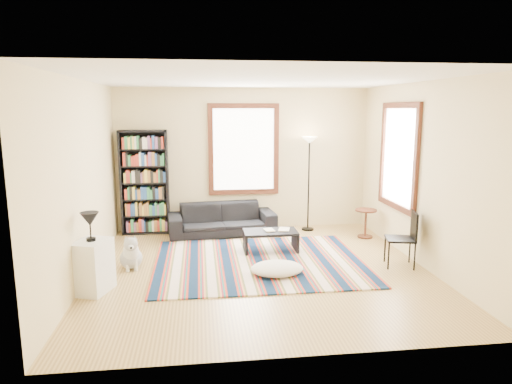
{
  "coord_description": "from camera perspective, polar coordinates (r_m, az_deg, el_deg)",
  "views": [
    {
      "loc": [
        -0.88,
        -6.52,
        2.39
      ],
      "look_at": [
        0.0,
        0.5,
        1.1
      ],
      "focal_mm": 32.0,
      "sensor_mm": 36.0,
      "label": 1
    }
  ],
  "objects": [
    {
      "name": "bookshelf",
      "position": [
        9.01,
        -13.74,
        1.17
      ],
      "size": [
        0.9,
        0.3,
        2.0
      ],
      "primitive_type": "cube",
      "color": "black",
      "rests_on": "floor"
    },
    {
      "name": "floor_lamp",
      "position": [
        9.04,
        6.6,
        0.98
      ],
      "size": [
        0.39,
        0.39,
        1.86
      ],
      "primitive_type": null,
      "rotation": [
        0.0,
        0.0,
        0.39
      ],
      "color": "black",
      "rests_on": "floor"
    },
    {
      "name": "wall_left",
      "position": [
        6.8,
        -21.29,
        1.26
      ],
      "size": [
        0.1,
        5.0,
        2.8
      ],
      "primitive_type": "cube",
      "color": "beige",
      "rests_on": "floor"
    },
    {
      "name": "sofa",
      "position": [
        8.83,
        -4.29,
        -3.4
      ],
      "size": [
        1.0,
        2.1,
        0.59
      ],
      "primitive_type": "imported",
      "rotation": [
        0.0,
        0.0,
        0.1
      ],
      "color": "black",
      "rests_on": "floor"
    },
    {
      "name": "book_a",
      "position": [
        7.72,
        1.08,
        -4.83
      ],
      "size": [
        0.23,
        0.19,
        0.02
      ],
      "primitive_type": "imported",
      "rotation": [
        0.0,
        0.0,
        0.14
      ],
      "color": "beige",
      "rests_on": "coffee_table"
    },
    {
      "name": "folding_chair",
      "position": [
        7.35,
        17.58,
        -5.62
      ],
      "size": [
        0.51,
        0.49,
        0.86
      ],
      "primitive_type": "cube",
      "rotation": [
        0.0,
        0.0,
        -0.25
      ],
      "color": "black",
      "rests_on": "floor"
    },
    {
      "name": "wall_back",
      "position": [
        9.16,
        -1.59,
        4.14
      ],
      "size": [
        5.0,
        0.1,
        2.8
      ],
      "primitive_type": "cube",
      "color": "beige",
      "rests_on": "floor"
    },
    {
      "name": "table_lamp",
      "position": [
        6.29,
        -20.02,
        -4.09
      ],
      "size": [
        0.24,
        0.24,
        0.38
      ],
      "primitive_type": null,
      "rotation": [
        0.0,
        0.0,
        -0.01
      ],
      "color": "black",
      "rests_on": "white_cabinet"
    },
    {
      "name": "floor",
      "position": [
        7.01,
        0.51,
        -10.02
      ],
      "size": [
        5.0,
        5.0,
        0.1
      ],
      "primitive_type": "cube",
      "color": "tan",
      "rests_on": "ground"
    },
    {
      "name": "white_cabinet",
      "position": [
        6.44,
        -19.72,
        -8.75
      ],
      "size": [
        0.52,
        0.6,
        0.7
      ],
      "primitive_type": "cube",
      "rotation": [
        0.0,
        0.0,
        -0.33
      ],
      "color": "white",
      "rests_on": "floor"
    },
    {
      "name": "window_back",
      "position": [
        9.06,
        -1.55,
        5.34
      ],
      "size": [
        1.2,
        0.06,
        1.6
      ],
      "primitive_type": "cube",
      "color": "white",
      "rests_on": "wall_back"
    },
    {
      "name": "coffee_table",
      "position": [
        7.79,
        1.81,
        -6.15
      ],
      "size": [
        1.01,
        0.74,
        0.36
      ],
      "primitive_type": "cube",
      "rotation": [
        0.0,
        0.0,
        -0.29
      ],
      "color": "black",
      "rests_on": "floor"
    },
    {
      "name": "side_table",
      "position": [
        8.83,
        13.53,
        -3.84
      ],
      "size": [
        0.49,
        0.49,
        0.54
      ],
      "primitive_type": "cylinder",
      "rotation": [
        0.0,
        0.0,
        -0.25
      ],
      "color": "#4D1E13",
      "rests_on": "floor"
    },
    {
      "name": "book_b",
      "position": [
        7.81,
        2.85,
        -4.67
      ],
      "size": [
        0.24,
        0.29,
        0.02
      ],
      "primitive_type": "imported",
      "rotation": [
        0.0,
        0.0,
        -0.27
      ],
      "color": "beige",
      "rests_on": "coffee_table"
    },
    {
      "name": "dog",
      "position": [
        7.22,
        -15.39,
        -7.18
      ],
      "size": [
        0.46,
        0.58,
        0.52
      ],
      "primitive_type": null,
      "rotation": [
        0.0,
        0.0,
        0.18
      ],
      "color": "silver",
      "rests_on": "floor"
    },
    {
      "name": "floor_cushion",
      "position": [
        6.75,
        2.64,
        -9.54
      ],
      "size": [
        0.78,
        0.59,
        0.19
      ],
      "primitive_type": "ellipsoid",
      "rotation": [
        0.0,
        0.0,
        0.01
      ],
      "color": "white",
      "rests_on": "floor"
    },
    {
      "name": "wall_right",
      "position": [
        7.43,
        20.44,
        2.03
      ],
      "size": [
        0.1,
        5.0,
        2.8
      ],
      "primitive_type": "cube",
      "color": "beige",
      "rests_on": "floor"
    },
    {
      "name": "ceiling",
      "position": [
        6.59,
        0.56,
        14.34
      ],
      "size": [
        5.0,
        5.0,
        0.1
      ],
      "primitive_type": "cube",
      "color": "white",
      "rests_on": "floor"
    },
    {
      "name": "wall_front",
      "position": [
        4.18,
        5.2,
        -3.42
      ],
      "size": [
        5.0,
        0.1,
        2.8
      ],
      "primitive_type": "cube",
      "color": "beige",
      "rests_on": "floor"
    },
    {
      "name": "window_right",
      "position": [
        8.08,
        17.42,
        4.26
      ],
      "size": [
        0.06,
        1.2,
        1.6
      ],
      "primitive_type": "cube",
      "color": "white",
      "rests_on": "wall_right"
    },
    {
      "name": "rug",
      "position": [
        7.28,
        0.4,
        -8.74
      ],
      "size": [
        3.25,
        2.6,
        0.02
      ],
      "primitive_type": "cube",
      "color": "#0B1F3B",
      "rests_on": "floor"
    }
  ]
}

